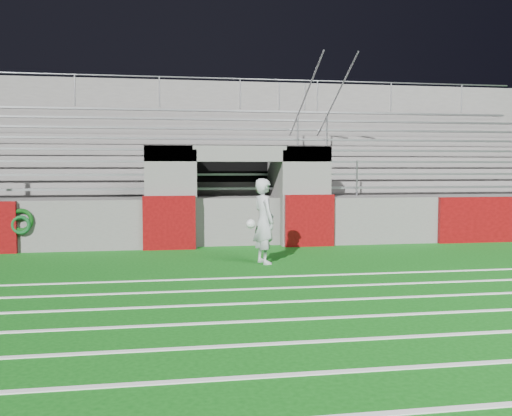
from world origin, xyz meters
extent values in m
plane|color=#0D5310|center=(0.00, 0.00, 0.00)|extent=(90.00, 90.00, 0.00)
cube|color=white|center=(0.00, -7.00, 0.01)|extent=(28.00, 0.09, 0.01)
cube|color=white|center=(0.00, -6.00, 0.01)|extent=(28.00, 0.09, 0.01)
cube|color=white|center=(0.00, -5.00, 0.01)|extent=(28.00, 0.09, 0.01)
cube|color=white|center=(0.00, -4.00, 0.01)|extent=(28.00, 0.09, 0.01)
cube|color=white|center=(0.00, -3.00, 0.01)|extent=(28.00, 0.09, 0.01)
cube|color=white|center=(0.00, -2.00, 0.01)|extent=(28.00, 0.09, 0.01)
cube|color=white|center=(0.00, -1.00, 0.01)|extent=(28.00, 0.09, 0.01)
cube|color=#565452|center=(7.70, 3.17, 0.62)|extent=(10.60, 0.35, 1.25)
cube|color=#565452|center=(-1.80, 3.50, 1.30)|extent=(1.20, 1.00, 2.60)
cube|color=#565452|center=(1.80, 3.50, 1.30)|extent=(1.20, 1.00, 2.60)
cube|color=black|center=(0.00, 5.20, 1.25)|extent=(2.60, 0.20, 2.50)
cube|color=#565452|center=(-1.15, 4.10, 1.25)|extent=(0.10, 2.20, 2.50)
cube|color=#565452|center=(1.15, 4.10, 1.25)|extent=(0.10, 2.20, 2.50)
cube|color=#565452|center=(0.00, 3.50, 2.40)|extent=(4.80, 1.00, 0.40)
cube|color=#565452|center=(0.00, 7.35, 1.15)|extent=(26.00, 8.00, 0.20)
cube|color=#565452|center=(0.00, 7.35, 0.53)|extent=(26.00, 8.00, 1.05)
cube|color=#4F0608|center=(-1.80, 2.94, 0.68)|extent=(1.30, 0.15, 1.35)
cube|color=#4F0608|center=(1.80, 2.94, 0.68)|extent=(1.30, 0.15, 1.35)
cube|color=#4F0608|center=(6.50, 2.94, 0.62)|extent=(2.20, 0.15, 1.25)
cube|color=gray|center=(0.00, 4.43, 1.47)|extent=(23.00, 0.28, 0.06)
cube|color=#565452|center=(0.00, 5.28, 1.44)|extent=(24.00, 0.75, 0.38)
cube|color=gray|center=(0.00, 5.18, 1.85)|extent=(23.00, 0.28, 0.06)
cube|color=#565452|center=(0.00, 6.03, 1.63)|extent=(24.00, 0.75, 0.76)
cube|color=gray|center=(0.00, 5.93, 2.23)|extent=(23.00, 0.28, 0.06)
cube|color=#565452|center=(0.00, 6.78, 1.82)|extent=(24.00, 0.75, 1.14)
cube|color=gray|center=(0.00, 6.68, 2.61)|extent=(23.00, 0.28, 0.06)
cube|color=#565452|center=(0.00, 7.53, 2.01)|extent=(24.00, 0.75, 1.52)
cube|color=gray|center=(0.00, 7.43, 2.99)|extent=(23.00, 0.28, 0.06)
cube|color=#565452|center=(0.00, 8.28, 2.20)|extent=(24.00, 0.75, 1.90)
cube|color=gray|center=(0.00, 8.18, 3.37)|extent=(23.00, 0.28, 0.06)
cube|color=#565452|center=(0.00, 9.03, 2.39)|extent=(24.00, 0.75, 2.28)
cube|color=gray|center=(0.00, 8.93, 3.75)|extent=(23.00, 0.28, 0.06)
cube|color=#565452|center=(0.00, 9.78, 2.58)|extent=(24.00, 0.75, 2.66)
cube|color=gray|center=(0.00, 9.68, 4.13)|extent=(23.00, 0.28, 0.06)
cube|color=#565452|center=(0.00, 10.45, 2.65)|extent=(26.00, 0.60, 5.29)
cylinder|color=#A5A8AD|center=(2.50, 4.15, 1.75)|extent=(0.05, 0.05, 1.00)
cylinder|color=#A5A8AD|center=(2.50, 7.15, 3.27)|extent=(0.05, 0.05, 1.00)
cylinder|color=#A5A8AD|center=(2.50, 10.15, 4.79)|extent=(0.05, 0.05, 1.00)
cylinder|color=#A5A8AD|center=(2.50, 7.15, 3.77)|extent=(0.05, 6.02, 3.08)
cylinder|color=#A5A8AD|center=(3.50, 4.15, 1.75)|extent=(0.05, 0.05, 1.00)
cylinder|color=#A5A8AD|center=(3.50, 7.15, 3.27)|extent=(0.05, 0.05, 1.00)
cylinder|color=#A5A8AD|center=(3.50, 10.15, 4.79)|extent=(0.05, 0.05, 1.00)
cylinder|color=#A5A8AD|center=(3.50, 7.15, 3.77)|extent=(0.05, 6.02, 3.08)
cylinder|color=#A5A8AD|center=(-5.00, 10.15, 4.84)|extent=(0.05, 0.05, 1.10)
cylinder|color=#A5A8AD|center=(-2.00, 10.15, 4.84)|extent=(0.05, 0.05, 1.10)
cylinder|color=#A5A8AD|center=(1.00, 10.15, 4.84)|extent=(0.05, 0.05, 1.10)
cylinder|color=#A5A8AD|center=(4.00, 10.15, 4.84)|extent=(0.05, 0.05, 1.10)
cylinder|color=#A5A8AD|center=(7.00, 10.15, 4.84)|extent=(0.05, 0.05, 1.10)
cylinder|color=#A5A8AD|center=(10.00, 10.15, 4.84)|extent=(0.05, 0.05, 1.10)
cylinder|color=#A5A8AD|center=(0.00, 10.15, 5.39)|extent=(24.00, 0.05, 0.05)
imported|color=#A3A7AD|center=(0.16, 0.53, 0.91)|extent=(0.59, 0.75, 1.82)
sphere|color=silver|center=(-0.16, 0.34, 0.87)|extent=(0.20, 0.20, 0.20)
torus|color=#0B3A0E|center=(-5.30, 2.95, 0.79)|extent=(0.58, 0.11, 0.58)
torus|color=#0D451C|center=(-5.30, 2.90, 0.68)|extent=(0.46, 0.09, 0.46)
camera|label=1|loc=(-2.01, -11.33, 2.03)|focal=40.00mm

